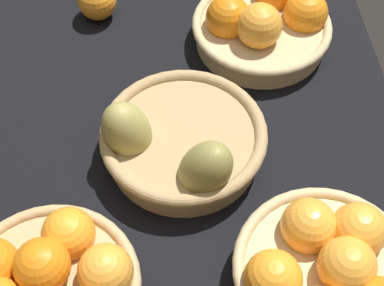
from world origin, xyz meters
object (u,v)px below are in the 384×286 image
at_px(basket_near_left, 327,273).
at_px(basket_center_pears, 179,142).
at_px(basket_near_right, 263,24).
at_px(loose_orange_front_gap, 97,1).

bearing_deg(basket_near_left, basket_center_pears, 37.33).
distance_m(basket_center_pears, basket_near_left, 0.29).
distance_m(basket_near_right, loose_orange_front_gap, 0.31).
xyz_separation_m(basket_center_pears, basket_near_left, (-0.23, -0.17, 0.01)).
height_order(basket_near_right, basket_center_pears, basket_center_pears).
height_order(basket_near_right, basket_near_left, basket_near_left).
xyz_separation_m(basket_center_pears, loose_orange_front_gap, (0.34, 0.13, -0.00)).
relative_size(basket_near_right, loose_orange_front_gap, 3.45).
relative_size(basket_center_pears, basket_near_left, 1.08).
bearing_deg(loose_orange_front_gap, basket_near_left, -151.88).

